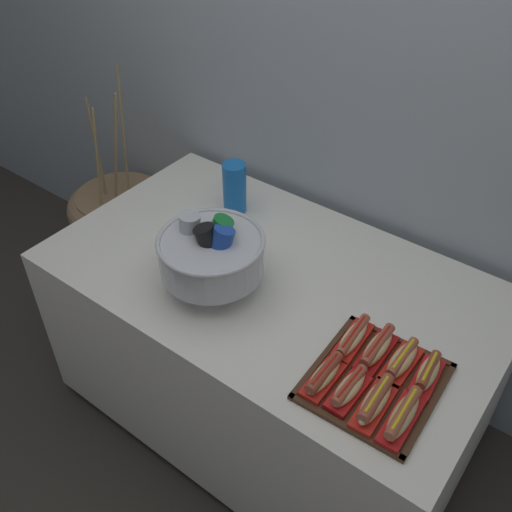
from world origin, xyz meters
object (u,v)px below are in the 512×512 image
(hot_dog_3, at_px, (402,416))
(punch_bowl, at_px, (211,253))
(hot_dog_0, at_px, (324,376))
(hot_dog_2, at_px, (375,402))
(hot_dog_4, at_px, (353,338))
(serving_tray, at_px, (374,382))
(hot_dog_5, at_px, (377,349))
(buffet_table, at_px, (270,346))
(hot_dog_1, at_px, (349,389))
(floor_vase, at_px, (127,240))
(hot_dog_6, at_px, (402,361))
(cup_stack, at_px, (235,188))
(hot_dog_7, at_px, (428,374))

(hot_dog_3, distance_m, punch_bowl, 0.73)
(hot_dog_3, bearing_deg, hot_dog_0, -177.94)
(hot_dog_2, relative_size, hot_dog_4, 1.01)
(hot_dog_2, bearing_deg, serving_tray, 116.50)
(hot_dog_0, bearing_deg, hot_dog_5, 67.61)
(punch_bowl, bearing_deg, buffet_table, 51.44)
(hot_dog_0, distance_m, hot_dog_5, 0.18)
(hot_dog_2, bearing_deg, hot_dog_0, -177.94)
(hot_dog_1, bearing_deg, buffet_table, 148.50)
(serving_tray, relative_size, punch_bowl, 1.10)
(hot_dog_3, bearing_deg, floor_vase, 163.12)
(hot_dog_6, bearing_deg, hot_dog_4, -177.94)
(hot_dog_4, bearing_deg, hot_dog_2, -45.67)
(cup_stack, bearing_deg, floor_vase, 179.29)
(serving_tray, distance_m, punch_bowl, 0.62)
(hot_dog_2, bearing_deg, hot_dog_7, 67.61)
(cup_stack, bearing_deg, buffet_table, -33.43)
(hot_dog_0, height_order, hot_dog_4, hot_dog_0)
(hot_dog_6, bearing_deg, hot_dog_1, -112.39)
(hot_dog_1, height_order, hot_dog_6, hot_dog_6)
(hot_dog_5, bearing_deg, hot_dog_0, -112.39)
(serving_tray, distance_m, hot_dog_6, 0.10)
(hot_dog_7, bearing_deg, serving_tray, -141.69)
(hot_dog_0, distance_m, hot_dog_4, 0.17)
(hot_dog_5, bearing_deg, hot_dog_2, -63.50)
(punch_bowl, bearing_deg, cup_stack, 119.04)
(hot_dog_2, bearing_deg, punch_bowl, 169.67)
(hot_dog_3, xyz_separation_m, hot_dog_7, (-0.01, 0.16, -0.00))
(buffet_table, xyz_separation_m, hot_dog_6, (0.52, -0.11, 0.39))
(hot_dog_6, xyz_separation_m, punch_bowl, (-0.64, -0.05, 0.10))
(hot_dog_5, bearing_deg, cup_stack, 157.06)
(hot_dog_3, xyz_separation_m, punch_bowl, (-0.72, 0.11, 0.10))
(buffet_table, distance_m, hot_dog_6, 0.65)
(hot_dog_0, bearing_deg, buffet_table, 143.37)
(hot_dog_0, distance_m, hot_dog_6, 0.22)
(hot_dog_2, bearing_deg, hot_dog_4, 134.33)
(floor_vase, distance_m, hot_dog_3, 1.78)
(floor_vase, distance_m, hot_dog_2, 1.71)
(hot_dog_0, xyz_separation_m, hot_dog_2, (0.15, 0.01, 0.00))
(hot_dog_1, xyz_separation_m, hot_dog_7, (0.14, 0.17, 0.00))
(floor_vase, bearing_deg, hot_dog_6, -12.10)
(hot_dog_7, bearing_deg, hot_dog_1, -130.22)
(punch_bowl, relative_size, cup_stack, 1.69)
(hot_dog_7, relative_size, cup_stack, 0.79)
(serving_tray, relative_size, hot_dog_7, 2.38)
(hot_dog_4, height_order, punch_bowl, punch_bowl)
(hot_dog_3, distance_m, hot_dog_7, 0.17)
(hot_dog_3, height_order, cup_stack, cup_stack)
(hot_dog_0, height_order, hot_dog_1, same)
(hot_dog_4, relative_size, hot_dog_6, 1.08)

